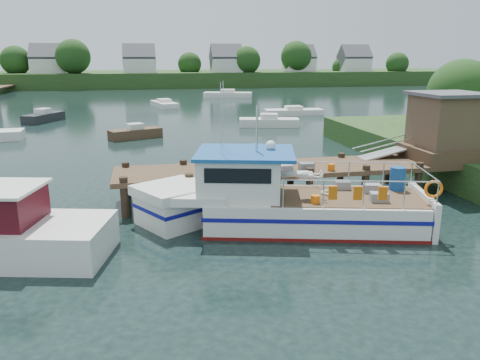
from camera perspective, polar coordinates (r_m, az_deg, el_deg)
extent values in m
plane|color=black|center=(20.52, 1.90, -2.31)|extent=(160.00, 160.00, 0.00)
cylinder|color=#332114|center=(31.53, 24.85, 5.24)|extent=(0.50, 0.50, 3.05)
sphere|color=#1E4016|center=(31.27, 25.33, 9.64)|extent=(3.90, 3.90, 3.90)
cube|color=#28451C|center=(103.26, -9.21, 12.12)|extent=(140.00, 24.00, 3.00)
cylinder|color=#332114|center=(100.89, -25.49, 11.23)|extent=(0.60, 0.60, 4.20)
sphere|color=#1E4016|center=(100.81, -25.69, 12.99)|extent=(5.54, 5.54, 5.54)
cylinder|color=#332114|center=(94.94, -19.50, 11.85)|extent=(0.60, 0.60, 4.80)
sphere|color=#1E4016|center=(94.87, -19.69, 13.99)|extent=(6.34, 6.34, 6.34)
cylinder|color=#332114|center=(96.17, -12.66, 11.82)|extent=(0.60, 0.60, 3.00)
sphere|color=#1E4016|center=(96.09, -12.74, 13.14)|extent=(3.96, 3.96, 3.96)
cylinder|color=#332114|center=(98.61, -6.12, 12.33)|extent=(0.60, 0.60, 3.60)
sphere|color=#1E4016|center=(98.54, -6.16, 13.88)|extent=(4.75, 4.75, 4.75)
cylinder|color=#332114|center=(96.36, 0.80, 12.53)|extent=(0.60, 0.60, 4.20)
sphere|color=#1E4016|center=(96.29, 0.81, 14.38)|extent=(5.54, 5.54, 5.54)
cylinder|color=#332114|center=(101.18, 6.80, 12.71)|extent=(0.60, 0.60, 4.80)
sphere|color=#1E4016|center=(101.12, 6.87, 14.73)|extent=(6.34, 6.34, 6.34)
cylinder|color=#332114|center=(107.00, 12.18, 12.12)|extent=(0.60, 0.60, 3.00)
sphere|color=#1E4016|center=(106.93, 12.24, 13.31)|extent=(3.96, 3.96, 3.96)
cylinder|color=#332114|center=(108.34, 18.50, 11.89)|extent=(0.60, 0.60, 3.60)
sphere|color=#1E4016|center=(108.26, 18.62, 13.29)|extent=(4.75, 4.75, 4.75)
cube|color=silver|center=(98.62, -22.30, 12.62)|extent=(6.00, 5.00, 3.00)
cube|color=#47474C|center=(98.60, -22.41, 13.72)|extent=(6.20, 5.09, 5.09)
cube|color=silver|center=(96.08, -12.14, 13.34)|extent=(6.00, 5.00, 3.00)
cube|color=#47474C|center=(96.05, -12.20, 14.47)|extent=(6.20, 5.09, 5.09)
cube|color=silver|center=(96.51, -1.71, 13.66)|extent=(6.00, 5.00, 3.00)
cube|color=#47474C|center=(96.49, -1.72, 14.79)|extent=(6.20, 5.09, 5.09)
cube|color=silver|center=(102.40, 7.20, 13.62)|extent=(6.00, 5.00, 3.00)
cube|color=#47474C|center=(102.38, 7.23, 14.69)|extent=(6.20, 5.09, 5.09)
cube|color=silver|center=(105.92, 13.71, 13.37)|extent=(6.00, 5.00, 3.00)
cube|color=#47474C|center=(105.90, 13.78, 14.39)|extent=(6.20, 5.09, 5.09)
cube|color=#493522|center=(20.72, 7.32, 1.47)|extent=(16.00, 3.00, 0.20)
cylinder|color=black|center=(18.58, -13.86, -2.50)|extent=(0.32, 0.32, 1.90)
cylinder|color=black|center=(21.08, -13.64, -0.42)|extent=(0.32, 0.32, 1.90)
cylinder|color=black|center=(18.63, -6.17, -2.09)|extent=(0.32, 0.32, 1.90)
cylinder|color=black|center=(21.12, -6.85, -0.07)|extent=(0.32, 0.32, 1.90)
cylinder|color=black|center=(19.01, 1.36, -1.66)|extent=(0.32, 0.32, 1.90)
cylinder|color=black|center=(21.46, -0.19, 0.27)|extent=(0.32, 0.32, 1.90)
cylinder|color=black|center=(19.70, 8.47, -1.23)|extent=(0.32, 0.32, 1.90)
cylinder|color=black|center=(22.07, 6.19, 0.60)|extent=(0.32, 0.32, 1.90)
cylinder|color=black|center=(20.67, 15.00, -0.82)|extent=(0.32, 0.32, 1.90)
cylinder|color=black|center=(22.94, 12.15, 0.90)|extent=(0.32, 0.32, 1.90)
cylinder|color=black|center=(21.88, 20.87, -0.43)|extent=(0.32, 0.32, 1.90)
cylinder|color=black|center=(24.04, 17.62, 1.17)|extent=(0.32, 0.32, 1.90)
cylinder|color=black|center=(23.31, 26.08, -0.09)|extent=(0.32, 0.32, 1.90)
cylinder|color=black|center=(25.34, 22.57, 1.40)|extent=(0.32, 0.32, 1.90)
cube|color=#493522|center=(23.81, 23.54, 3.08)|extent=(3.20, 3.00, 0.60)
cube|color=#4E3C2C|center=(23.59, 23.89, 6.41)|extent=(2.60, 2.60, 2.40)
cube|color=#47474C|center=(23.46, 24.23, 9.54)|extent=(3.00, 3.00, 0.15)
cube|color=#A5A8AD|center=(23.35, 17.64, 3.29)|extent=(3.34, 0.90, 0.79)
cylinder|color=silver|center=(22.92, 18.21, 4.31)|extent=(3.34, 0.05, 0.76)
cylinder|color=silver|center=(23.60, 17.27, 4.67)|extent=(3.34, 0.05, 0.76)
cube|color=slate|center=(19.43, 5.49, 1.42)|extent=(0.60, 0.40, 0.30)
cube|color=slate|center=(19.92, 8.08, 1.67)|extent=(0.60, 0.40, 0.30)
cylinder|color=#D7600C|center=(20.01, 11.06, 1.57)|extent=(0.30, 0.30, 0.28)
cylinder|color=navy|center=(20.95, 1.90, 3.25)|extent=(0.56, 0.56, 0.85)
cube|color=silver|center=(17.25, 8.73, -3.82)|extent=(8.11, 4.82, 1.16)
cube|color=silver|center=(17.46, -8.06, -3.57)|extent=(2.95, 2.95, 1.16)
cube|color=silver|center=(17.24, -8.15, -1.25)|extent=(3.25, 3.20, 0.35)
cube|color=silver|center=(17.09, -4.81, -1.40)|extent=(2.68, 3.30, 0.30)
cube|color=navy|center=(17.21, 8.75, -3.35)|extent=(8.22, 4.88, 0.14)
cube|color=navy|center=(17.41, -8.08, -3.11)|extent=(3.00, 3.00, 0.14)
cube|color=#64100E|center=(17.43, 8.66, -5.47)|extent=(8.21, 4.86, 0.14)
cube|color=#493522|center=(17.25, 12.83, -1.96)|extent=(5.97, 4.00, 0.04)
cube|color=silver|center=(18.07, 21.31, -3.49)|extent=(0.95, 2.99, 1.37)
cube|color=silver|center=(16.79, -0.05, 0.61)|extent=(3.40, 3.25, 1.52)
cube|color=black|center=(15.44, -0.30, 0.49)|extent=(2.17, 0.59, 0.51)
cube|color=black|center=(18.01, 0.15, 2.59)|extent=(2.17, 0.59, 0.51)
cube|color=black|center=(16.85, -4.91, 1.67)|extent=(0.49, 1.78, 0.51)
cube|color=#184E98|center=(16.60, 0.64, 3.32)|extent=(4.06, 3.70, 0.12)
cylinder|color=silver|center=(16.44, 2.07, 6.24)|extent=(0.10, 0.10, 1.62)
cylinder|color=silver|center=(15.95, -2.34, 7.43)|extent=(0.03, 0.03, 2.43)
cylinder|color=silver|center=(16.95, -2.04, 7.88)|extent=(0.03, 0.03, 2.43)
sphere|color=silver|center=(16.95, 3.78, 4.22)|extent=(0.44, 0.44, 0.36)
cylinder|color=silver|center=(15.70, 14.42, -0.12)|extent=(4.92, 1.29, 0.04)
cylinder|color=silver|center=(18.37, 12.73, 2.14)|extent=(4.92, 1.29, 0.04)
cylinder|color=silver|center=(17.69, 21.69, 0.95)|extent=(0.73, 2.71, 0.04)
cylinder|color=silver|center=(15.52, 5.30, -1.72)|extent=(0.05, 0.05, 0.96)
cylinder|color=silver|center=(18.21, 4.94, 0.79)|extent=(0.05, 0.05, 0.96)
cylinder|color=silver|center=(15.63, 10.13, -1.77)|extent=(0.05, 0.05, 0.96)
cylinder|color=silver|center=(18.31, 9.06, 0.73)|extent=(0.05, 0.05, 0.96)
cylinder|color=silver|center=(15.86, 14.85, -1.80)|extent=(0.05, 0.05, 0.96)
cylinder|color=silver|center=(18.50, 13.11, 0.68)|extent=(0.05, 0.05, 0.96)
cylinder|color=silver|center=(16.19, 19.41, -1.82)|extent=(0.05, 0.05, 0.96)
cylinder|color=silver|center=(18.79, 17.06, 0.62)|extent=(0.05, 0.05, 0.96)
cylinder|color=silver|center=(16.53, 22.94, -1.83)|extent=(0.05, 0.05, 0.96)
cylinder|color=silver|center=(19.08, 20.15, 0.57)|extent=(0.05, 0.05, 0.96)
cube|color=slate|center=(16.84, 16.60, -2.02)|extent=(0.69, 0.54, 0.32)
cube|color=slate|center=(17.88, 15.78, -0.99)|extent=(0.69, 0.54, 0.32)
cube|color=slate|center=(18.06, 12.37, -0.61)|extent=(0.63, 0.51, 0.32)
cylinder|color=navy|center=(18.44, 18.63, 0.15)|extent=(0.69, 0.69, 0.89)
cylinder|color=#D7600C|center=(16.16, 9.15, -2.35)|extent=(0.37, 0.37, 0.30)
torus|color=#BFB28C|center=(17.32, 10.75, -1.57)|extent=(0.69, 0.69, 0.12)
torus|color=#D7600C|center=(17.06, 22.53, -1.02)|extent=(0.63, 0.25, 0.63)
cube|color=#D7600C|center=(15.64, 11.25, -1.53)|extent=(0.30, 0.17, 0.46)
cube|color=#D7600C|center=(15.78, 14.16, -1.55)|extent=(0.30, 0.17, 0.46)
cube|color=#D7600C|center=(15.96, 17.01, -1.57)|extent=(0.30, 0.17, 0.46)
imported|color=silver|center=(16.49, 6.94, 0.71)|extent=(0.57, 0.73, 1.78)
cube|color=#430B13|center=(15.93, -27.02, -2.89)|extent=(2.47, 2.47, 1.08)
cube|color=silver|center=(15.78, -27.26, -0.92)|extent=(2.74, 2.74, 0.09)
cube|color=#493522|center=(36.47, -12.63, 5.53)|extent=(4.13, 2.80, 0.72)
cube|color=silver|center=(36.39, -12.67, 6.38)|extent=(1.38, 1.30, 0.46)
cube|color=silver|center=(71.56, -1.49, 10.34)|extent=(7.60, 4.32, 0.78)
cube|color=silver|center=(71.52, -1.49, 10.81)|extent=(2.41, 2.21, 0.50)
cube|color=silver|center=(41.66, 3.56, 7.00)|extent=(5.48, 2.86, 0.73)
cube|color=silver|center=(41.59, 3.57, 7.75)|extent=(1.70, 1.54, 0.47)
cube|color=silver|center=(50.33, 6.54, 8.22)|extent=(6.17, 2.39, 0.61)
cube|color=silver|center=(50.28, 6.55, 8.74)|extent=(1.78, 1.55, 0.39)
cube|color=silver|center=(58.75, -9.23, 9.09)|extent=(3.28, 6.17, 0.63)
cube|color=silver|center=(58.71, -9.25, 9.55)|extent=(1.75, 1.92, 0.41)
cube|color=black|center=(48.46, -22.81, 7.03)|extent=(3.39, 4.79, 0.80)
cube|color=silver|center=(48.40, -22.88, 7.74)|extent=(1.55, 1.63, 0.51)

